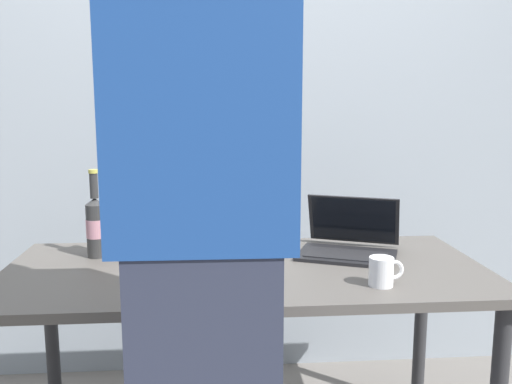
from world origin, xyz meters
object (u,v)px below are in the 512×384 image
object	(u,v)px
beer_bottle_brown	(130,223)
person_figure	(204,261)
coffee_mug	(382,271)
laptop	(349,241)
beer_bottle_green	(96,225)

from	to	relation	value
beer_bottle_brown	person_figure	xyz separation A→B (m)	(0.26, -0.67, 0.06)
beer_bottle_brown	coffee_mug	xyz separation A→B (m)	(0.78, -0.33, -0.09)
laptop	person_figure	distance (m)	0.87
beer_bottle_brown	person_figure	world-z (taller)	person_figure
beer_bottle_green	person_figure	world-z (taller)	person_figure
beer_bottle_green	beer_bottle_brown	world-z (taller)	beer_bottle_brown
person_figure	beer_bottle_green	bearing A→B (deg)	118.14
beer_bottle_green	person_figure	size ratio (longest dim) A/B	0.17
person_figure	coffee_mug	xyz separation A→B (m)	(0.52, 0.34, -0.15)
laptop	beer_bottle_green	distance (m)	0.90
person_figure	coffee_mug	distance (m)	0.64
beer_bottle_brown	person_figure	size ratio (longest dim) A/B	0.18
laptop	coffee_mug	world-z (taller)	laptop
beer_bottle_brown	coffee_mug	distance (m)	0.85
beer_bottle_brown	beer_bottle_green	bearing A→B (deg)	158.68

